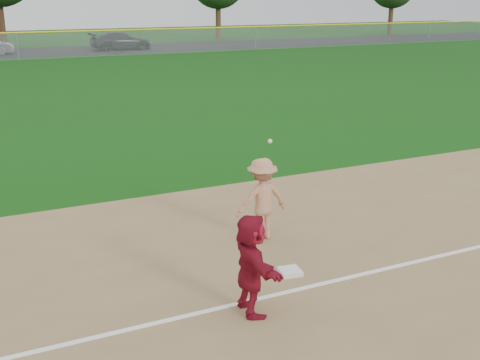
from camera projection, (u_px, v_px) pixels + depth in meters
name	position (u px, v px, depth m)	size (l,w,h in m)	color
ground	(276.00, 271.00, 10.77)	(160.00, 160.00, 0.00)	#10450D
foul_line	(299.00, 289.00, 10.07)	(60.00, 0.10, 0.01)	white
parking_asphalt	(11.00, 53.00, 50.38)	(120.00, 10.00, 0.01)	black
first_base	(290.00, 272.00, 10.63)	(0.37, 0.37, 0.08)	white
base_runner	(251.00, 264.00, 9.13)	(1.50, 0.48, 1.61)	maroon
car_right	(121.00, 41.00, 53.05)	(2.18, 5.36, 1.56)	black
first_base_play	(262.00, 199.00, 11.95)	(1.09, 1.12, 2.25)	#A6A6A9
outfield_fence	(16.00, 33.00, 44.64)	(110.00, 0.12, 110.00)	#999EA0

